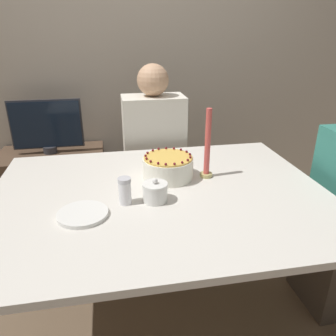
{
  "coord_description": "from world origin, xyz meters",
  "views": [
    {
      "loc": [
        -0.21,
        -1.29,
        1.41
      ],
      "look_at": [
        0.06,
        0.15,
        0.78
      ],
      "focal_mm": 35.0,
      "sensor_mm": 36.0,
      "label": 1
    }
  ],
  "objects_px": {
    "candle": "(207,149)",
    "tv_monitor": "(47,126)",
    "cake": "(168,167)",
    "sugar_shaker": "(125,191)",
    "person_man_blue_shirt": "(154,167)",
    "sugar_bowl": "(155,192)"
  },
  "relations": [
    {
      "from": "sugar_shaker",
      "to": "sugar_bowl",
      "type": "bearing_deg",
      "value": -0.68
    },
    {
      "from": "sugar_shaker",
      "to": "cake",
      "type": "bearing_deg",
      "value": 44.9
    },
    {
      "from": "cake",
      "to": "person_man_blue_shirt",
      "type": "distance_m",
      "value": 0.67
    },
    {
      "from": "candle",
      "to": "person_man_blue_shirt",
      "type": "relative_size",
      "value": 0.28
    },
    {
      "from": "candle",
      "to": "person_man_blue_shirt",
      "type": "xyz_separation_m",
      "value": [
        -0.17,
        0.64,
        -0.35
      ]
    },
    {
      "from": "cake",
      "to": "candle",
      "type": "bearing_deg",
      "value": -6.68
    },
    {
      "from": "candle",
      "to": "tv_monitor",
      "type": "xyz_separation_m",
      "value": [
        -0.9,
        1.01,
        -0.12
      ]
    },
    {
      "from": "sugar_shaker",
      "to": "person_man_blue_shirt",
      "type": "height_order",
      "value": "person_man_blue_shirt"
    },
    {
      "from": "cake",
      "to": "sugar_shaker",
      "type": "relative_size",
      "value": 2.11
    },
    {
      "from": "sugar_bowl",
      "to": "candle",
      "type": "height_order",
      "value": "candle"
    },
    {
      "from": "cake",
      "to": "sugar_bowl",
      "type": "relative_size",
      "value": 2.28
    },
    {
      "from": "sugar_bowl",
      "to": "tv_monitor",
      "type": "bearing_deg",
      "value": 117.1
    },
    {
      "from": "cake",
      "to": "candle",
      "type": "height_order",
      "value": "candle"
    },
    {
      "from": "cake",
      "to": "candle",
      "type": "distance_m",
      "value": 0.21
    },
    {
      "from": "candle",
      "to": "tv_monitor",
      "type": "relative_size",
      "value": 0.68
    },
    {
      "from": "cake",
      "to": "candle",
      "type": "relative_size",
      "value": 0.72
    },
    {
      "from": "sugar_shaker",
      "to": "candle",
      "type": "distance_m",
      "value": 0.47
    },
    {
      "from": "sugar_shaker",
      "to": "person_man_blue_shirt",
      "type": "relative_size",
      "value": 0.1
    },
    {
      "from": "sugar_bowl",
      "to": "sugar_shaker",
      "type": "bearing_deg",
      "value": 179.32
    },
    {
      "from": "cake",
      "to": "sugar_bowl",
      "type": "distance_m",
      "value": 0.24
    },
    {
      "from": "cake",
      "to": "person_man_blue_shirt",
      "type": "height_order",
      "value": "person_man_blue_shirt"
    },
    {
      "from": "candle",
      "to": "tv_monitor",
      "type": "height_order",
      "value": "candle"
    }
  ]
}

